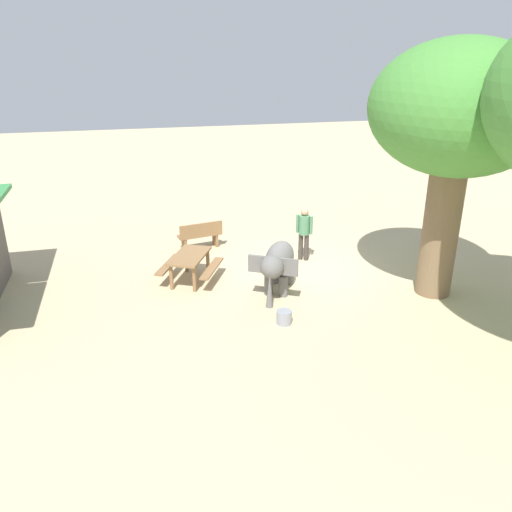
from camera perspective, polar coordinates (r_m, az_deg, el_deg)
The scene contains 7 objects.
ground_plane at distance 14.82m, azimuth 5.10°, elevation -1.64°, with size 60.00×60.00×0.00m, color tan.
elephant at distance 13.18m, azimuth 2.48°, elevation -0.75°, with size 1.82×1.60×1.30m.
person_handler at distance 15.27m, azimuth 5.40°, elevation 2.90°, with size 0.34×0.43×1.62m.
shade_tree_main at distance 13.05m, azimuth 21.59°, elevation 14.51°, with size 4.41×4.05×6.26m.
wooden_bench at distance 16.32m, azimuth -6.24°, elevation 2.38°, with size 0.65×1.45×0.88m.
picnic_table_near at distance 14.00m, azimuth -7.41°, elevation -0.60°, with size 2.00×1.99×0.78m.
feed_bucket at distance 11.97m, azimuth 3.16°, elevation -6.85°, with size 0.36×0.36×0.32m, color gray.
Camera 1 is at (-12.77, 4.59, 5.96)m, focal length 35.77 mm.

